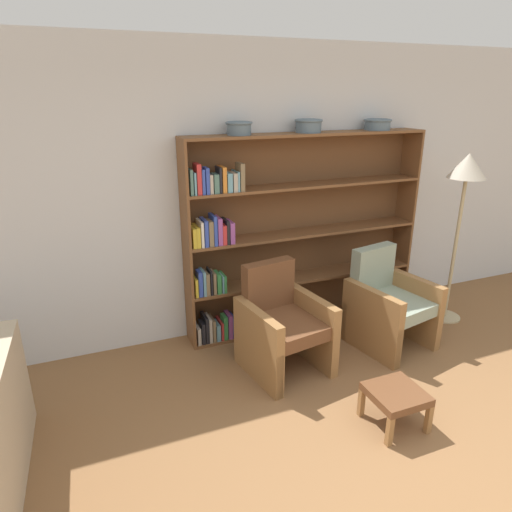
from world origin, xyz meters
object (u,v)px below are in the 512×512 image
object	(u,v)px
bookshelf	(286,236)
bowl_cream	(309,125)
bowl_stoneware	(239,127)
armchair_cushioned	(388,304)
bowl_copper	(378,124)
floor_lamp	(466,179)
footstool	(396,396)
armchair_leather	(282,325)

from	to	relation	value
bookshelf	bowl_cream	bearing A→B (deg)	-8.06
bowl_stoneware	armchair_cushioned	size ratio (longest dim) A/B	0.26
bowl_cream	armchair_cushioned	xyz separation A→B (m)	(0.56, -0.68, -1.60)
bowl_copper	armchair_cushioned	bearing A→B (deg)	-106.59
bookshelf	bowl_stoneware	xyz separation A→B (m)	(-0.49, -0.03, 1.05)
bowl_stoneware	armchair_cushioned	distance (m)	2.13
bookshelf	floor_lamp	size ratio (longest dim) A/B	1.39
armchair_cushioned	bowl_copper	bearing A→B (deg)	-118.00
bowl_copper	footstool	world-z (taller)	bowl_copper
bookshelf	floor_lamp	bearing A→B (deg)	-17.75
bowl_copper	armchair_leather	xyz separation A→B (m)	(-1.31, -0.68, -1.60)
armchair_leather	bowl_stoneware	bearing A→B (deg)	-88.84
bowl_copper	armchair_leather	bearing A→B (deg)	-152.50
armchair_cushioned	footstool	size ratio (longest dim) A/B	2.44
bowl_stoneware	floor_lamp	xyz separation A→B (m)	(2.16, -0.51, -0.51)
bowl_copper	floor_lamp	world-z (taller)	bowl_copper
bookshelf	floor_lamp	distance (m)	1.83
bowl_cream	floor_lamp	world-z (taller)	bowl_cream
bookshelf	bowl_cream	size ratio (longest dim) A/B	9.41
bowl_stoneware	armchair_leather	world-z (taller)	bowl_stoneware
armchair_cushioned	bookshelf	bearing A→B (deg)	-54.98
bowl_stoneware	bowl_cream	world-z (taller)	bowl_cream
bowl_copper	armchair_leather	world-z (taller)	bowl_copper
bowl_stoneware	bowl_cream	size ratio (longest dim) A/B	0.91
armchair_leather	armchair_cushioned	world-z (taller)	same
bowl_cream	armchair_cushioned	world-z (taller)	bowl_cream
armchair_cushioned	floor_lamp	bearing A→B (deg)	179.47
floor_lamp	armchair_cushioned	bearing A→B (deg)	-169.12
bowl_stoneware	footstool	xyz separation A→B (m)	(0.57, -1.68, -1.77)
bowl_cream	armchair_leather	distance (m)	1.83
bookshelf	bowl_stoneware	distance (m)	1.16
armchair_cushioned	bowl_stoneware	bearing A→B (deg)	-40.40
bookshelf	floor_lamp	xyz separation A→B (m)	(1.67, -0.53, 0.54)
armchair_leather	armchair_cushioned	size ratio (longest dim) A/B	1.00
armchair_leather	floor_lamp	size ratio (longest dim) A/B	0.52
bowl_stoneware	armchair_cushioned	xyz separation A→B (m)	(1.23, -0.68, -1.60)
armchair_cushioned	armchair_leather	bearing A→B (deg)	-11.43
bowl_cream	armchair_leather	size ratio (longest dim) A/B	0.28
armchair_cushioned	floor_lamp	size ratio (longest dim) A/B	0.52
bookshelf	footstool	distance (m)	1.85
armchair_leather	bowl_copper	bearing A→B (deg)	-161.70
floor_lamp	footstool	size ratio (longest dim) A/B	4.66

